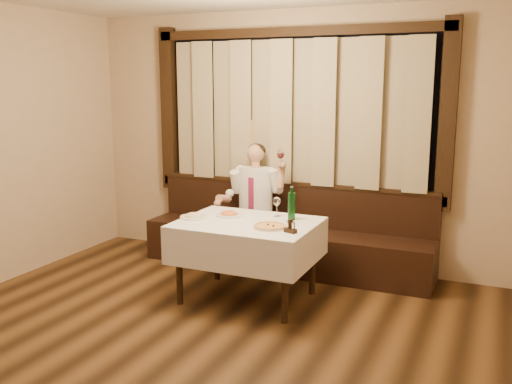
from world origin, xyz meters
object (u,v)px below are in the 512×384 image
at_px(dining_table, 247,233).
at_px(pasta_cream, 193,214).
at_px(pasta_red, 229,212).
at_px(seated_man, 253,196).
at_px(green_bottle, 292,206).
at_px(banquette, 286,240).
at_px(cruet_caddy, 290,228).
at_px(pizza, 270,226).

bearing_deg(dining_table, pasta_cream, -172.09).
bearing_deg(pasta_red, seated_man, 96.97).
bearing_deg(green_bottle, banquette, 113.85).
bearing_deg(pasta_red, cruet_caddy, -24.48).
bearing_deg(cruet_caddy, pasta_red, 174.10).
bearing_deg(seated_man, banquette, 14.00).
relative_size(pasta_red, cruet_caddy, 2.20).
bearing_deg(pizza, pasta_red, 153.69).
bearing_deg(pasta_red, dining_table, -28.36).
xyz_separation_m(dining_table, pasta_red, (-0.26, 0.14, 0.14)).
xyz_separation_m(pasta_cream, green_bottle, (0.88, 0.30, 0.10)).
height_order(pizza, green_bottle, green_bottle).
distance_m(dining_table, cruet_caddy, 0.56).
relative_size(green_bottle, seated_man, 0.23).
distance_m(green_bottle, seated_man, 1.00).
bearing_deg(dining_table, seated_man, 110.76).
xyz_separation_m(banquette, seated_man, (-0.35, -0.09, 0.49)).
xyz_separation_m(banquette, cruet_caddy, (0.50, -1.23, 0.49)).
height_order(pasta_red, pasta_cream, pasta_red).
distance_m(pasta_red, cruet_caddy, 0.84).
relative_size(pasta_cream, green_bottle, 0.81).
xyz_separation_m(green_bottle, cruet_caddy, (0.15, -0.44, -0.09)).
height_order(pasta_cream, green_bottle, green_bottle).
bearing_deg(seated_man, dining_table, -69.24).
bearing_deg(seated_man, pasta_cream, -99.87).
height_order(green_bottle, cruet_caddy, green_bottle).
bearing_deg(cruet_caddy, seated_man, 145.47).
distance_m(pasta_cream, cruet_caddy, 1.04).
distance_m(pizza, green_bottle, 0.38).
relative_size(pasta_cream, cruet_caddy, 2.17).
height_order(banquette, pizza, banquette).
height_order(pizza, pasta_red, pasta_red).
bearing_deg(pizza, dining_table, 155.65).
relative_size(dining_table, seated_man, 0.93).
bearing_deg(pizza, green_bottle, 78.65).
relative_size(banquette, dining_table, 2.52).
relative_size(banquette, cruet_caddy, 26.85).
bearing_deg(cruet_caddy, pasta_cream, -168.80).
distance_m(pizza, pasta_cream, 0.81).
bearing_deg(green_bottle, pasta_red, -171.38).
height_order(green_bottle, seated_man, seated_man).
xyz_separation_m(dining_table, cruet_caddy, (0.50, -0.21, 0.15)).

